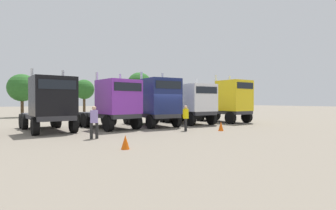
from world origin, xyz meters
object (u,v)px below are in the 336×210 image
(semi_truck_purple, at_px, (114,103))
(semi_truck_white, at_px, (193,103))
(semi_truck_navy, at_px, (157,102))
(visitor_in_hivis, at_px, (186,116))
(semi_truck_black, at_px, (50,104))
(semi_truck_yellow, at_px, (229,101))
(traffic_cone_mid, at_px, (221,126))
(visitor_with_camera, at_px, (94,120))
(traffic_cone_near, at_px, (125,142))

(semi_truck_purple, relative_size, semi_truck_white, 1.05)
(semi_truck_navy, bearing_deg, visitor_in_hivis, 6.08)
(semi_truck_black, xyz_separation_m, visitor_in_hivis, (7.91, -3.83, -0.84))
(semi_truck_black, relative_size, semi_truck_navy, 1.10)
(semi_truck_navy, distance_m, semi_truck_yellow, 7.85)
(semi_truck_black, bearing_deg, traffic_cone_mid, 57.32)
(semi_truck_white, bearing_deg, semi_truck_purple, -87.40)
(semi_truck_white, relative_size, visitor_with_camera, 3.42)
(semi_truck_purple, bearing_deg, traffic_cone_mid, 39.99)
(visitor_with_camera, relative_size, traffic_cone_mid, 2.74)
(semi_truck_black, relative_size, visitor_in_hivis, 3.84)
(semi_truck_yellow, distance_m, visitor_in_hivis, 8.46)
(semi_truck_black, relative_size, traffic_cone_near, 11.25)
(semi_truck_black, xyz_separation_m, semi_truck_white, (11.34, 0.02, 0.00))
(visitor_with_camera, height_order, traffic_cone_near, visitor_with_camera)
(semi_truck_yellow, bearing_deg, visitor_in_hivis, -67.28)
(semi_truck_yellow, xyz_separation_m, visitor_with_camera, (-13.83, -4.30, -1.03))
(semi_truck_black, bearing_deg, visitor_in_hivis, 58.64)
(semi_truck_navy, height_order, traffic_cone_near, semi_truck_navy)
(semi_truck_navy, relative_size, visitor_with_camera, 3.44)
(semi_truck_yellow, height_order, traffic_cone_near, semi_truck_yellow)
(semi_truck_black, distance_m, traffic_cone_near, 8.51)
(traffic_cone_near, xyz_separation_m, traffic_cone_mid, (8.04, 3.08, 0.03))
(traffic_cone_mid, bearing_deg, visitor_with_camera, 175.38)
(semi_truck_white, xyz_separation_m, visitor_in_hivis, (-3.44, -3.85, -0.84))
(visitor_in_hivis, bearing_deg, semi_truck_purple, -14.17)
(traffic_cone_mid, bearing_deg, semi_truck_black, 152.84)
(semi_truck_black, height_order, semi_truck_navy, semi_truck_navy)
(semi_truck_black, bearing_deg, semi_truck_navy, 81.49)
(semi_truck_navy, distance_m, visitor_with_camera, 7.27)
(semi_truck_purple, xyz_separation_m, semi_truck_yellow, (11.24, 0.12, 0.19))
(semi_truck_purple, relative_size, traffic_cone_mid, 9.84)
(semi_truck_purple, relative_size, visitor_with_camera, 3.60)
(semi_truck_navy, relative_size, traffic_cone_near, 10.24)
(semi_truck_yellow, distance_m, traffic_cone_mid, 7.63)
(semi_truck_purple, relative_size, visitor_in_hivis, 3.66)
(semi_truck_yellow, xyz_separation_m, traffic_cone_near, (-13.56, -8.05, -1.75))
(visitor_in_hivis, height_order, visitor_with_camera, visitor_with_camera)
(visitor_with_camera, bearing_deg, semi_truck_purple, -16.29)
(traffic_cone_near, bearing_deg, visitor_with_camera, 94.11)
(semi_truck_white, xyz_separation_m, visitor_with_camera, (-9.74, -4.43, -0.82))
(visitor_in_hivis, bearing_deg, traffic_cone_mid, 177.82)
(semi_truck_navy, bearing_deg, semi_truck_black, -92.13)
(semi_truck_navy, height_order, semi_truck_yellow, semi_truck_yellow)
(semi_truck_navy, xyz_separation_m, semi_truck_white, (3.75, 0.42, -0.11))
(visitor_with_camera, distance_m, traffic_cone_mid, 8.36)
(visitor_in_hivis, xyz_separation_m, traffic_cone_near, (-6.03, -4.33, -0.70))
(semi_truck_purple, xyz_separation_m, semi_truck_white, (7.15, 0.25, -0.02))
(semi_truck_navy, distance_m, visitor_in_hivis, 3.57)
(visitor_in_hivis, bearing_deg, semi_truck_yellow, -123.81)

